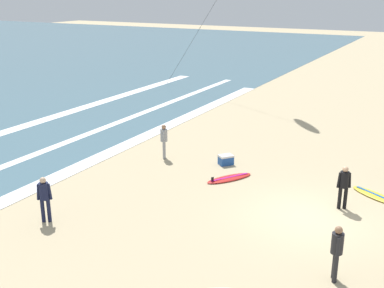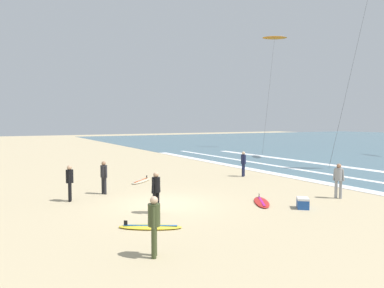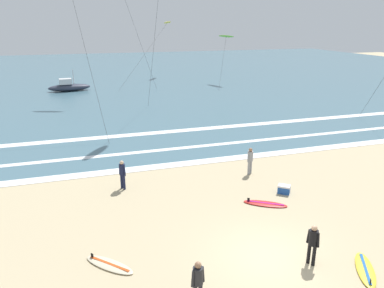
# 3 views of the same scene
# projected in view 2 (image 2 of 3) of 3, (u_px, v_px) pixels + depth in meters

# --- Properties ---
(ground_plane) EXTENTS (160.00, 160.00, 0.00)m
(ground_plane) POSITION_uv_depth(u_px,v_px,m) (163.00, 204.00, 15.12)
(ground_plane) COLOR tan
(wave_foam_shoreline) EXTENTS (42.64, 0.89, 0.01)m
(wave_foam_shoreline) POSITION_uv_depth(u_px,v_px,m) (309.00, 180.00, 21.25)
(wave_foam_shoreline) COLOR white
(wave_foam_shoreline) RESTS_ON ocean_surface
(wave_foam_mid_break) EXTENTS (46.14, 0.54, 0.01)m
(wave_foam_mid_break) POSITION_uv_depth(u_px,v_px,m) (353.00, 178.00, 22.00)
(wave_foam_mid_break) COLOR white
(wave_foam_mid_break) RESTS_ON ocean_surface
(surfer_mid_group) EXTENTS (0.32, 0.49, 1.60)m
(surfer_mid_group) POSITION_uv_depth(u_px,v_px,m) (156.00, 189.00, 13.58)
(surfer_mid_group) COLOR black
(surfer_mid_group) RESTS_ON ground
(surfer_left_far) EXTENTS (0.51, 0.32, 1.60)m
(surfer_left_far) POSITION_uv_depth(u_px,v_px,m) (104.00, 174.00, 17.22)
(surfer_left_far) COLOR #232328
(surfer_left_far) RESTS_ON ground
(surfer_background_far) EXTENTS (0.35, 0.47, 1.60)m
(surfer_background_far) POSITION_uv_depth(u_px,v_px,m) (243.00, 162.00, 22.70)
(surfer_background_far) COLOR #141938
(surfer_background_far) RESTS_ON ground
(surfer_right_near) EXTENTS (0.49, 0.33, 1.60)m
(surfer_right_near) POSITION_uv_depth(u_px,v_px,m) (339.00, 178.00, 16.26)
(surfer_right_near) COLOR gray
(surfer_right_near) RESTS_ON ground
(surfer_left_near) EXTENTS (0.49, 0.32, 1.60)m
(surfer_left_near) POSITION_uv_depth(u_px,v_px,m) (154.00, 221.00, 9.21)
(surfer_left_near) COLOR #384223
(surfer_left_near) RESTS_ON ground
(surfer_foreground_main) EXTENTS (0.51, 0.32, 1.60)m
(surfer_foreground_main) POSITION_uv_depth(u_px,v_px,m) (70.00, 180.00, 15.66)
(surfer_foreground_main) COLOR black
(surfer_foreground_main) RESTS_ON ground
(surfboard_right_spare) EXTENTS (2.10, 1.62, 0.25)m
(surfboard_right_spare) POSITION_uv_depth(u_px,v_px,m) (262.00, 202.00, 15.34)
(surfboard_right_spare) COLOR red
(surfboard_right_spare) RESTS_ON ground
(surfboard_foreground_flat) EXTENTS (1.90, 1.92, 0.25)m
(surfboard_foreground_flat) POSITION_uv_depth(u_px,v_px,m) (141.00, 181.00, 20.80)
(surfboard_foreground_flat) COLOR beige
(surfboard_foreground_flat) RESTS_ON ground
(surfboard_near_water) EXTENTS (1.60, 2.11, 0.25)m
(surfboard_near_water) POSITION_uv_depth(u_px,v_px,m) (150.00, 227.00, 11.76)
(surfboard_near_water) COLOR yellow
(surfboard_near_water) RESTS_ON ground
(kite_orange_low_near) EXTENTS (8.17, 9.36, 14.63)m
(kite_orange_low_near) POSITION_uv_depth(u_px,v_px,m) (275.00, 38.00, 46.41)
(kite_orange_low_near) COLOR orange
(kite_orange_low_near) RESTS_ON ground
(cooler_box) EXTENTS (0.76, 0.73, 0.44)m
(cooler_box) POSITION_uv_depth(u_px,v_px,m) (303.00, 203.00, 14.41)
(cooler_box) COLOR #1E4C9E
(cooler_box) RESTS_ON ground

